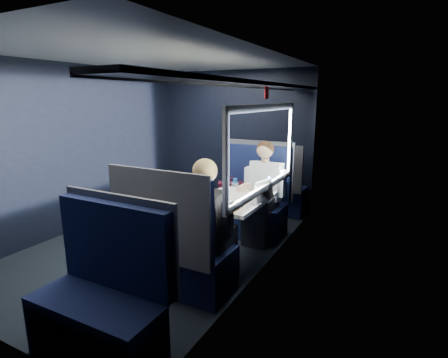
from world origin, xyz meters
The scene contains 13 objects.
ground centered at (0.00, 0.00, -0.01)m, with size 2.80×4.20×0.01m, color black.
room_shell centered at (0.02, 0.00, 1.48)m, with size 3.00×4.40×2.40m.
table centered at (1.03, 0.00, 0.66)m, with size 0.62×1.00×0.74m.
seat_bay_near centered at (0.84, 0.87, 0.42)m, with size 1.04×0.62×1.26m.
seat_bay_far centered at (0.85, -0.87, 0.41)m, with size 1.04×0.62×1.26m.
seat_row_front centered at (0.85, 1.80, 0.41)m, with size 1.04×0.51×1.16m.
seat_row_back centered at (0.85, -1.80, 0.41)m, with size 1.04×0.51×1.16m.
man centered at (1.10, 0.70, 0.72)m, with size 0.53×0.56×1.32m.
woman centered at (1.10, -0.71, 0.73)m, with size 0.53×0.56×1.32m.
papers centered at (0.90, -0.01, 0.74)m, with size 0.57×0.82×0.01m, color white.
laptop centered at (1.31, 0.03, 0.80)m, with size 0.31×0.36×0.23m.
bottle_small centered at (1.33, 0.29, 0.84)m, with size 0.06×0.06×0.22m.
cup centered at (1.27, 0.35, 0.79)m, with size 0.07×0.07×0.09m, color white.
Camera 1 is at (2.67, -3.39, 1.84)m, focal length 28.00 mm.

